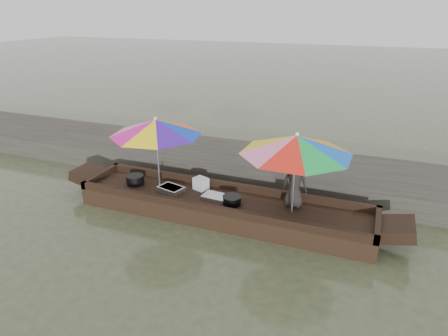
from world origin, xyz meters
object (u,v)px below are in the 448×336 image
at_px(cooking_pot, 135,180).
at_px(umbrella_stern, 294,174).
at_px(tray_scallop, 215,197).
at_px(vendor, 295,183).
at_px(tray_crayfish, 171,189).
at_px(umbrella_bow, 158,154).
at_px(supply_bag, 201,184).
at_px(boat_hull, 222,208).
at_px(charcoal_grill, 232,201).

bearing_deg(cooking_pot, umbrella_stern, -0.62).
distance_m(tray_scallop, vendor, 1.60).
distance_m(tray_crayfish, vendor, 2.55).
bearing_deg(umbrella_bow, umbrella_stern, 0.00).
relative_size(tray_scallop, vendor, 0.52).
xyz_separation_m(tray_scallop, umbrella_bow, (-1.24, -0.04, 0.74)).
bearing_deg(cooking_pot, tray_crayfish, -1.58).
height_order(tray_crayfish, supply_bag, supply_bag).
bearing_deg(boat_hull, umbrella_stern, 0.00).
distance_m(tray_scallop, umbrella_bow, 1.45).
relative_size(tray_crayfish, vendor, 0.52).
bearing_deg(tray_crayfish, tray_scallop, 1.84).
bearing_deg(supply_bag, tray_crayfish, -151.67).
xyz_separation_m(cooking_pot, umbrella_stern, (3.42, -0.04, 0.68)).
xyz_separation_m(tray_scallop, charcoal_grill, (0.40, -0.13, 0.05)).
height_order(boat_hull, supply_bag, supply_bag).
distance_m(supply_bag, umbrella_bow, 1.08).
height_order(tray_crayfish, umbrella_stern, umbrella_stern).
height_order(tray_crayfish, umbrella_bow, umbrella_bow).
bearing_deg(charcoal_grill, tray_scallop, 161.57).
height_order(charcoal_grill, supply_bag, supply_bag).
bearing_deg(umbrella_stern, tray_crayfish, 179.72).
relative_size(cooking_pot, umbrella_bow, 0.20).
height_order(supply_bag, umbrella_bow, umbrella_bow).
bearing_deg(cooking_pot, charcoal_grill, -3.21).
bearing_deg(supply_bag, vendor, -0.51).
xyz_separation_m(boat_hull, tray_scallop, (-0.16, 0.04, 0.21)).
bearing_deg(umbrella_stern, tray_scallop, 178.38).
bearing_deg(tray_scallop, tray_crayfish, -178.16).
height_order(charcoal_grill, umbrella_stern, umbrella_stern).
distance_m(vendor, umbrella_bow, 2.79).
bearing_deg(umbrella_bow, tray_scallop, 2.02).
xyz_separation_m(tray_crayfish, vendor, (2.50, 0.28, 0.43)).
height_order(cooking_pot, tray_crayfish, cooking_pot).
xyz_separation_m(cooking_pot, tray_crayfish, (0.89, -0.02, -0.05)).
bearing_deg(tray_crayfish, boat_hull, -0.61).
height_order(cooking_pot, tray_scallop, cooking_pot).
xyz_separation_m(tray_crayfish, supply_bag, (0.54, 0.29, 0.09)).
bearing_deg(vendor, boat_hull, 15.59).
relative_size(vendor, umbrella_bow, 0.52).
height_order(cooking_pot, umbrella_stern, umbrella_stern).
xyz_separation_m(cooking_pot, vendor, (3.39, 0.25, 0.38)).
distance_m(charcoal_grill, umbrella_stern, 1.34).
xyz_separation_m(boat_hull, tray_crayfish, (-1.14, 0.01, 0.22)).
bearing_deg(tray_crayfish, umbrella_bow, -177.31).
xyz_separation_m(boat_hull, supply_bag, (-0.60, 0.31, 0.30)).
bearing_deg(tray_scallop, umbrella_bow, -177.98).
bearing_deg(umbrella_bow, supply_bag, 20.81).
distance_m(boat_hull, cooking_pot, 2.05).
xyz_separation_m(tray_scallop, umbrella_stern, (1.55, -0.04, 0.74)).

